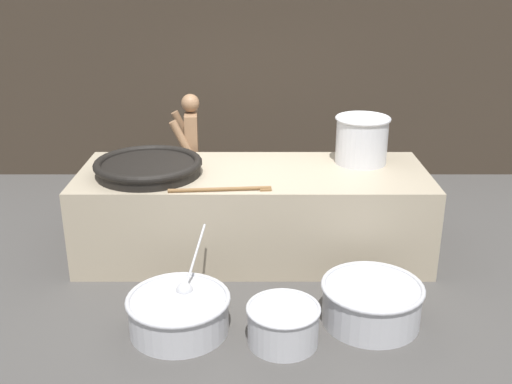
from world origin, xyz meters
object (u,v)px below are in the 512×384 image
Objects in this scene: giant_wok_near at (151,166)px; stock_pot at (365,139)px; prep_bowl_vegetables at (181,311)px; cook at (194,152)px; prep_bowl_extra at (286,323)px; prep_bowl_meat at (374,301)px.

giant_wok_near is 2.46m from stock_pot.
stock_pot reaches higher than prep_bowl_vegetables.
cook reaches higher than giant_wok_near.
cook reaches higher than stock_pot.
stock_pot is at bearing 65.11° from prep_bowl_extra.
prep_bowl_vegetables is at bearing -135.12° from stock_pot.
stock_pot is at bearing 85.69° from prep_bowl_meat.
giant_wok_near is 1.26m from cook.
prep_bowl_vegetables is (-1.94, -1.93, -1.09)m from stock_pot.
prep_bowl_vegetables is 1.84× the size of prep_bowl_extra.
prep_bowl_extra is (-0.98, -2.12, -1.09)m from stock_pot.
prep_bowl_meat is at bearing -94.31° from stock_pot.
cook reaches higher than prep_bowl_meat.
prep_bowl_vegetables reaches higher than prep_bowl_meat.
prep_bowl_vegetables is at bearing 88.28° from cook.
prep_bowl_meat is (2.28, -1.37, -0.88)m from giant_wok_near.
prep_bowl_extra is at bearing -49.95° from giant_wok_near.
giant_wok_near is 1.83m from prep_bowl_vegetables.
prep_bowl_meat is at bearing -31.05° from giant_wok_near.
prep_bowl_meat is (1.93, -2.56, -0.68)m from cook.
prep_bowl_meat is 0.91m from prep_bowl_extra.
prep_bowl_extra is at bearing 106.07° from cook.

